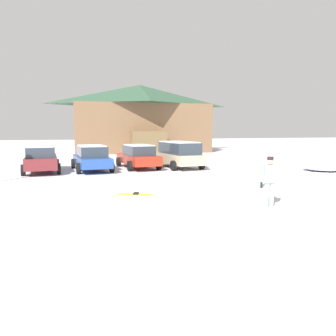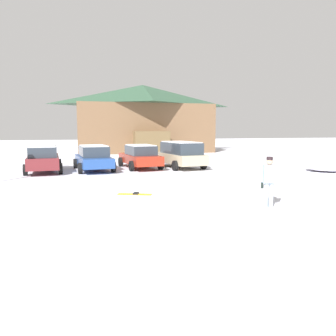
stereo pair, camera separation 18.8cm
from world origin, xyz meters
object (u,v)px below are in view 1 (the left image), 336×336
object	(u,v)px
ski_lodge	(140,118)
parked_beige_suv	(179,154)
plowed_snow_pile	(327,166)
parked_blue_hatchback	(92,158)
skier_adult_in_blue_parka	(270,179)
parked_red_sedan	(138,156)
pair_of_skis	(135,194)
skier_child_in_orange_jacket	(262,175)
parked_maroon_van	(41,158)

from	to	relation	value
ski_lodge	parked_beige_suv	bearing A→B (deg)	-93.55
ski_lodge	plowed_snow_pile	size ratio (longest dim) A/B	5.17
parked_blue_hatchback	skier_adult_in_blue_parka	xyz separation A→B (m)	(4.94, -11.70, 0.14)
parked_red_sedan	pair_of_skis	size ratio (longest dim) A/B	3.46
ski_lodge	parked_beige_suv	distance (m)	17.81
parked_blue_hatchback	pair_of_skis	world-z (taller)	parked_blue_hatchback
parked_red_sedan	skier_adult_in_blue_parka	distance (m)	12.22
parked_red_sedan	ski_lodge	bearing A→B (deg)	77.56
skier_child_in_orange_jacket	plowed_snow_pile	world-z (taller)	skier_child_in_orange_jacket
parked_beige_suv	skier_adult_in_blue_parka	xyz separation A→B (m)	(-0.76, -11.56, 0.00)
parked_red_sedan	skier_child_in_orange_jacket	size ratio (longest dim) A/B	4.77
parked_beige_suv	pair_of_skis	world-z (taller)	parked_beige_suv
parked_blue_hatchback	skier_child_in_orange_jacket	bearing A→B (deg)	-51.64
plowed_snow_pile	parked_beige_suv	bearing A→B (deg)	152.80
skier_child_in_orange_jacket	plowed_snow_pile	bearing A→B (deg)	29.20
parked_maroon_van	skier_adult_in_blue_parka	xyz separation A→B (m)	(7.90, -11.82, 0.06)
parked_blue_hatchback	pair_of_skis	size ratio (longest dim) A/B	3.60
parked_blue_hatchback	skier_child_in_orange_jacket	distance (m)	10.83
ski_lodge	pair_of_skis	distance (m)	26.67
parked_blue_hatchback	parked_beige_suv	distance (m)	5.71
skier_child_in_orange_jacket	skier_adult_in_blue_parka	bearing A→B (deg)	-119.00
parked_maroon_van	skier_adult_in_blue_parka	bearing A→B (deg)	-56.23
ski_lodge	skier_adult_in_blue_parka	size ratio (longest dim) A/B	9.46
parked_beige_suv	plowed_snow_pile	xyz separation A→B (m)	(8.31, -4.27, -0.67)
parked_maroon_van	ski_lodge	bearing A→B (deg)	60.55
parked_blue_hatchback	parked_maroon_van	bearing A→B (deg)	177.86
parked_blue_hatchback	parked_red_sedan	size ratio (longest dim) A/B	1.04
parked_blue_hatchback	plowed_snow_pile	size ratio (longest dim) A/B	1.61
pair_of_skis	parked_maroon_van	bearing A→B (deg)	115.55
skier_adult_in_blue_parka	plowed_snow_pile	world-z (taller)	skier_adult_in_blue_parka
ski_lodge	pair_of_skis	xyz separation A→B (m)	(-5.68, -25.76, -3.91)
skier_child_in_orange_jacket	plowed_snow_pile	distance (m)	8.36
ski_lodge	parked_maroon_van	distance (m)	20.06
ski_lodge	plowed_snow_pile	world-z (taller)	ski_lodge
ski_lodge	skier_adult_in_blue_parka	bearing A→B (deg)	-93.64
skier_adult_in_blue_parka	plowed_snow_pile	bearing A→B (deg)	38.77
skier_adult_in_blue_parka	parked_blue_hatchback	bearing A→B (deg)	112.89
parked_maroon_van	parked_red_sedan	size ratio (longest dim) A/B	1.01
parked_red_sedan	parked_beige_suv	xyz separation A→B (m)	(2.66, -0.52, 0.14)
parked_red_sedan	pair_of_skis	xyz separation A→B (m)	(-1.93, -8.76, -0.78)
skier_child_in_orange_jacket	skier_adult_in_blue_parka	size ratio (longest dim) A/B	0.59
parked_beige_suv	parked_maroon_van	bearing A→B (deg)	178.31
parked_beige_suv	skier_adult_in_blue_parka	distance (m)	11.58
parked_red_sedan	skier_child_in_orange_jacket	bearing A→B (deg)	-67.45
parked_maroon_van	skier_child_in_orange_jacket	world-z (taller)	parked_maroon_van
plowed_snow_pile	skier_adult_in_blue_parka	bearing A→B (deg)	-141.23
parked_beige_suv	plowed_snow_pile	world-z (taller)	parked_beige_suv
parked_maroon_van	parked_red_sedan	xyz separation A→B (m)	(6.00, 0.26, -0.08)
ski_lodge	parked_red_sedan	size ratio (longest dim) A/B	3.35
parked_beige_suv	skier_child_in_orange_jacket	size ratio (longest dim) A/B	4.73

